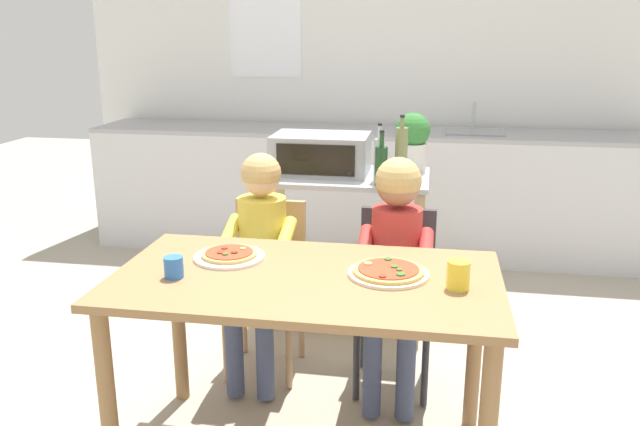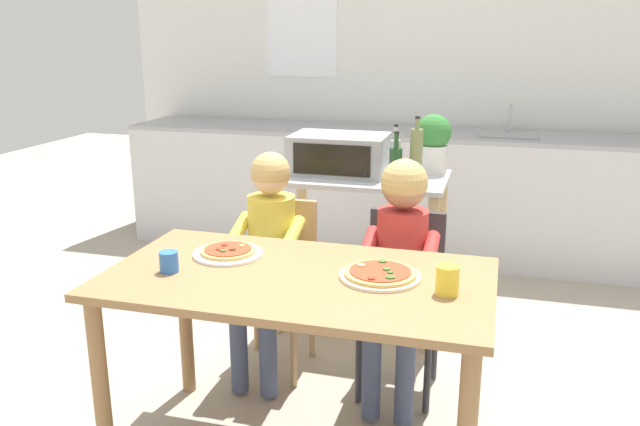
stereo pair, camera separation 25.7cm
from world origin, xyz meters
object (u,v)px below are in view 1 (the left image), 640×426
object	(u,v)px
toaster_oven	(321,154)
bottle_brown_beer	(379,159)
pizza_plate_white	(229,255)
potted_herb_plant	(412,140)
drinking_cup_blue	(174,267)
child_in_red_shirt	(395,249)
dining_table	(306,303)
pizza_plate_cream	(388,272)
kitchen_island_cart	(343,227)
bottle_tall_green_wine	(381,165)
dining_chair_left	(267,273)
drinking_cup_yellow	(458,275)
child_in_yellow_shirt	(259,243)
bottle_squat_spirits	(401,156)
dining_chair_right	(395,286)

from	to	relation	value
toaster_oven	bottle_brown_beer	bearing A→B (deg)	-23.86
bottle_brown_beer	pizza_plate_white	size ratio (longest dim) A/B	1.08
toaster_oven	bottle_brown_beer	size ratio (longest dim) A/B	1.72
potted_herb_plant	drinking_cup_blue	bearing A→B (deg)	-117.58
child_in_red_shirt	dining_table	bearing A→B (deg)	-119.33
child_in_red_shirt	pizza_plate_cream	world-z (taller)	child_in_red_shirt
kitchen_island_cart	child_in_red_shirt	size ratio (longest dim) A/B	0.84
bottle_tall_green_wine	dining_table	world-z (taller)	bottle_tall_green_wine
dining_chair_left	bottle_brown_beer	bearing A→B (deg)	39.97
kitchen_island_cart	drinking_cup_yellow	distance (m)	1.40
toaster_oven	child_in_yellow_shirt	xyz separation A→B (m)	(-0.17, -0.68, -0.29)
bottle_squat_spirits	dining_chair_left	distance (m)	0.87
toaster_oven	dining_chair_right	xyz separation A→B (m)	(0.45, -0.61, -0.48)
dining_chair_left	drinking_cup_blue	world-z (taller)	drinking_cup_blue
bottle_squat_spirits	dining_chair_left	size ratio (longest dim) A/B	0.43
dining_table	pizza_plate_cream	world-z (taller)	pizza_plate_cream
child_in_yellow_shirt	bottle_tall_green_wine	bearing A→B (deg)	40.37
bottle_tall_green_wine	drinking_cup_blue	distance (m)	1.28
kitchen_island_cart	dining_chair_left	bearing A→B (deg)	-118.97
bottle_squat_spirits	child_in_red_shirt	size ratio (longest dim) A/B	0.33
toaster_oven	drinking_cup_yellow	distance (m)	1.46
kitchen_island_cart	pizza_plate_white	bearing A→B (deg)	-105.15
bottle_brown_beer	child_in_yellow_shirt	distance (m)	0.78
kitchen_island_cart	bottle_squat_spirits	world-z (taller)	bottle_squat_spirits
bottle_brown_beer	child_in_yellow_shirt	bearing A→B (deg)	-132.75
drinking_cup_yellow	bottle_brown_beer	bearing A→B (deg)	107.99
toaster_oven	bottle_tall_green_wine	bearing A→B (deg)	-35.14
bottle_tall_green_wine	dining_chair_right	size ratio (longest dim) A/B	0.34
bottle_brown_beer	potted_herb_plant	distance (m)	0.34
child_in_red_shirt	pizza_plate_cream	xyz separation A→B (m)	(-0.00, -0.47, 0.07)
dining_chair_left	child_in_red_shirt	bearing A→B (deg)	-15.27
child_in_red_shirt	pizza_plate_white	bearing A→B (deg)	-147.61
potted_herb_plant	dining_chair_left	distance (m)	1.11
potted_herb_plant	pizza_plate_white	world-z (taller)	potted_herb_plant
bottle_brown_beer	drinking_cup_yellow	size ratio (longest dim) A/B	2.97
bottle_squat_spirits	potted_herb_plant	xyz separation A→B (m)	(0.04, 0.37, 0.02)
drinking_cup_yellow	potted_herb_plant	bearing A→B (deg)	98.44
potted_herb_plant	child_in_red_shirt	bearing A→B (deg)	-91.90
potted_herb_plant	dining_table	world-z (taller)	potted_herb_plant
bottle_squat_spirits	dining_chair_right	world-z (taller)	bottle_squat_spirits
toaster_oven	bottle_brown_beer	distance (m)	0.35
bottle_squat_spirits	dining_table	xyz separation A→B (m)	(-0.28, -1.03, -0.36)
dining_chair_left	pizza_plate_cream	xyz separation A→B (m)	(0.62, -0.64, 0.29)
bottle_tall_green_wine	pizza_plate_white	distance (m)	1.03
pizza_plate_cream	drinking_cup_yellow	distance (m)	0.26
potted_herb_plant	dining_chair_left	xyz separation A→B (m)	(-0.65, -0.71, -0.55)
pizza_plate_cream	drinking_cup_blue	size ratio (longest dim) A/B	3.80
child_in_yellow_shirt	dining_table	bearing A→B (deg)	-60.19
bottle_tall_green_wine	dining_chair_left	distance (m)	0.77
potted_herb_plant	pizza_plate_cream	distance (m)	1.37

